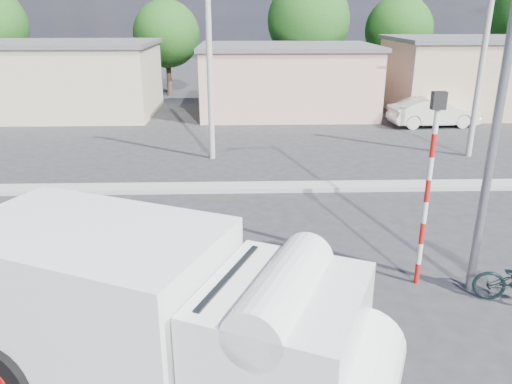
{
  "coord_description": "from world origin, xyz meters",
  "views": [
    {
      "loc": [
        -0.79,
        -8.42,
        5.87
      ],
      "look_at": [
        -0.4,
        4.15,
        1.3
      ],
      "focal_mm": 35.0,
      "sensor_mm": 36.0,
      "label": 1
    }
  ],
  "objects_px": {
    "traffic_pole": "(429,175)",
    "car_cream": "(433,112)",
    "truck": "(166,316)",
    "streetlight": "(498,62)"
  },
  "relations": [
    {
      "from": "traffic_pole",
      "to": "car_cream",
      "type": "bearing_deg",
      "value": 68.73
    },
    {
      "from": "truck",
      "to": "car_cream",
      "type": "xyz_separation_m",
      "value": [
        11.52,
        19.83,
        -0.78
      ]
    },
    {
      "from": "truck",
      "to": "car_cream",
      "type": "distance_m",
      "value": 22.95
    },
    {
      "from": "streetlight",
      "to": "traffic_pole",
      "type": "bearing_deg",
      "value": 162.27
    },
    {
      "from": "car_cream",
      "to": "truck",
      "type": "bearing_deg",
      "value": 145.04
    },
    {
      "from": "traffic_pole",
      "to": "streetlight",
      "type": "height_order",
      "value": "streetlight"
    },
    {
      "from": "truck",
      "to": "streetlight",
      "type": "distance_m",
      "value": 7.66
    },
    {
      "from": "truck",
      "to": "streetlight",
      "type": "xyz_separation_m",
      "value": [
        6.08,
        3.16,
        3.42
      ]
    },
    {
      "from": "truck",
      "to": "car_cream",
      "type": "height_order",
      "value": "truck"
    },
    {
      "from": "truck",
      "to": "traffic_pole",
      "type": "relative_size",
      "value": 1.64
    }
  ]
}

